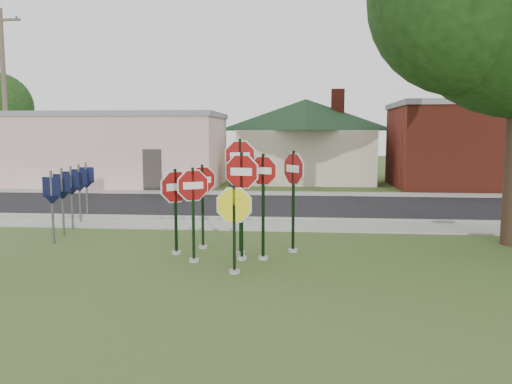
# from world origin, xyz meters

# --- Properties ---
(ground) EXTENTS (120.00, 120.00, 0.00)m
(ground) POSITION_xyz_m (0.00, 0.00, 0.00)
(ground) COLOR #35541F
(ground) RESTS_ON ground
(sidewalk_near) EXTENTS (60.00, 1.60, 0.06)m
(sidewalk_near) POSITION_xyz_m (0.00, 5.50, 0.03)
(sidewalk_near) COLOR #97968F
(sidewalk_near) RESTS_ON ground
(road) EXTENTS (60.00, 7.00, 0.04)m
(road) POSITION_xyz_m (0.00, 10.00, 0.02)
(road) COLOR black
(road) RESTS_ON ground
(sidewalk_far) EXTENTS (60.00, 1.60, 0.06)m
(sidewalk_far) POSITION_xyz_m (0.00, 14.30, 0.03)
(sidewalk_far) COLOR #97968F
(sidewalk_far) RESTS_ON ground
(curb) EXTENTS (60.00, 0.20, 0.14)m
(curb) POSITION_xyz_m (0.00, 6.50, 0.07)
(curb) COLOR #97968F
(curb) RESTS_ON ground
(stop_sign_center) EXTENTS (1.11, 0.26, 2.67)m
(stop_sign_center) POSITION_xyz_m (0.34, 1.19, 1.68)
(stop_sign_center) COLOR gray
(stop_sign_center) RESTS_ON ground
(stop_sign_yellow) EXTENTS (1.06, 0.24, 2.01)m
(stop_sign_yellow) POSITION_xyz_m (0.32, 0.02, 1.17)
(stop_sign_yellow) COLOR gray
(stop_sign_yellow) RESTS_ON ground
(stop_sign_left) EXTENTS (0.92, 0.50, 2.32)m
(stop_sign_left) POSITION_xyz_m (-0.75, 0.89, 1.40)
(stop_sign_left) COLOR gray
(stop_sign_left) RESTS_ON ground
(stop_sign_right) EXTENTS (0.92, 0.37, 2.62)m
(stop_sign_right) POSITION_xyz_m (0.84, 1.26, 1.60)
(stop_sign_right) COLOR gray
(stop_sign_right) RESTS_ON ground
(stop_sign_back_right) EXTENTS (1.04, 0.24, 2.98)m
(stop_sign_back_right) POSITION_xyz_m (0.25, 1.69, 1.88)
(stop_sign_back_right) COLOR gray
(stop_sign_back_right) RESTS_ON ground
(stop_sign_back_left) EXTENTS (0.88, 0.47, 2.29)m
(stop_sign_back_left) POSITION_xyz_m (-0.82, 2.29, 1.38)
(stop_sign_back_left) COLOR gray
(stop_sign_back_left) RESTS_ON ground
(stop_sign_far_right) EXTENTS (0.68, 0.91, 2.68)m
(stop_sign_far_right) POSITION_xyz_m (1.54, 2.09, 1.69)
(stop_sign_far_right) COLOR gray
(stop_sign_far_right) RESTS_ON ground
(stop_sign_far_left) EXTENTS (0.81, 0.78, 2.24)m
(stop_sign_far_left) POSITION_xyz_m (-1.35, 1.60, 1.36)
(stop_sign_far_left) COLOR gray
(stop_sign_far_left) RESTS_ON ground
(route_sign_row) EXTENTS (1.43, 4.63, 2.00)m
(route_sign_row) POSITION_xyz_m (-5.40, 4.50, 1.22)
(route_sign_row) COLOR #59595E
(route_sign_row) RESTS_ON ground
(building_stucco) EXTENTS (12.20, 6.20, 4.20)m
(building_stucco) POSITION_xyz_m (-9.00, 18.00, 2.15)
(building_stucco) COLOR beige
(building_stucco) RESTS_ON ground
(building_house) EXTENTS (11.60, 11.60, 6.20)m
(building_house) POSITION_xyz_m (2.00, 22.00, 3.65)
(building_house) COLOR beige
(building_house) RESTS_ON ground
(building_brick) EXTENTS (10.20, 6.20, 4.75)m
(building_brick) POSITION_xyz_m (12.00, 18.50, 2.40)
(building_brick) COLOR maroon
(building_brick) RESTS_ON ground
(utility_pole_near) EXTENTS (2.20, 0.26, 9.50)m
(utility_pole_near) POSITION_xyz_m (-14.00, 15.20, 4.97)
(utility_pole_near) COLOR brown
(utility_pole_near) RESTS_ON ground
(pedestrian) EXTENTS (0.82, 0.70, 1.91)m
(pedestrian) POSITION_xyz_m (-1.63, 14.48, 1.01)
(pedestrian) COLOR black
(pedestrian) RESTS_ON sidewalk_far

